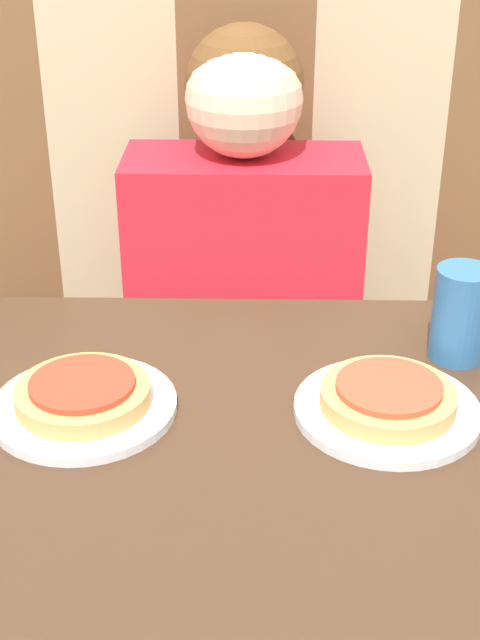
# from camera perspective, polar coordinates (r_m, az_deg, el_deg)

# --- Properties ---
(booth_seat) EXTENTS (1.32, 0.58, 0.44)m
(booth_seat) POSITION_cam_1_polar(r_m,az_deg,el_deg) (1.91, 0.21, -8.37)
(booth_seat) COLOR #382319
(booth_seat) RESTS_ON ground_plane
(booth_backrest) EXTENTS (1.32, 0.10, 0.79)m
(booth_backrest) POSITION_cam_1_polar(r_m,az_deg,el_deg) (1.85, 0.37, 11.80)
(booth_backrest) COLOR brown
(booth_backrest) RESTS_ON booth_seat
(dining_table) EXTENTS (0.97, 0.73, 0.76)m
(dining_table) POSITION_cam_1_polar(r_m,az_deg,el_deg) (1.07, -0.38, -12.53)
(dining_table) COLOR #422B1C
(dining_table) RESTS_ON ground_plane
(person) EXTENTS (0.43, 0.23, 0.65)m
(person) POSITION_cam_1_polar(r_m,az_deg,el_deg) (1.65, 0.25, 6.92)
(person) COLOR red
(person) RESTS_ON booth_seat
(plate_left) EXTENTS (0.22, 0.22, 0.01)m
(plate_left) POSITION_cam_1_polar(r_m,az_deg,el_deg) (1.08, -9.94, -5.48)
(plate_left) COLOR white
(plate_left) RESTS_ON dining_table
(plate_right) EXTENTS (0.22, 0.22, 0.01)m
(plate_right) POSITION_cam_1_polar(r_m,az_deg,el_deg) (1.07, 9.39, -5.70)
(plate_right) COLOR white
(plate_right) RESTS_ON dining_table
(pizza_left) EXTENTS (0.16, 0.16, 0.03)m
(pizza_left) POSITION_cam_1_polar(r_m,az_deg,el_deg) (1.07, -10.02, -4.60)
(pizza_left) COLOR tan
(pizza_left) RESTS_ON plate_left
(pizza_right) EXTENTS (0.16, 0.16, 0.03)m
(pizza_right) POSITION_cam_1_polar(r_m,az_deg,el_deg) (1.06, 9.47, -4.81)
(pizza_right) COLOR tan
(pizza_right) RESTS_ON plate_right
(drinking_cup) EXTENTS (0.07, 0.07, 0.13)m
(drinking_cup) POSITION_cam_1_polar(r_m,az_deg,el_deg) (1.18, 13.94, 0.38)
(drinking_cup) COLOR #2D669E
(drinking_cup) RESTS_ON dining_table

